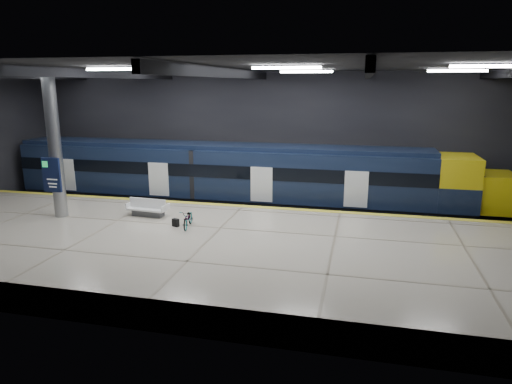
% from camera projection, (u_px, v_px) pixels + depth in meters
% --- Properties ---
extents(ground, '(30.00, 30.00, 0.00)m').
position_uv_depth(ground, '(228.00, 244.00, 21.34)').
color(ground, black).
rests_on(ground, ground).
extents(room_shell, '(30.10, 16.10, 8.05)m').
position_uv_depth(room_shell, '(226.00, 121.00, 20.02)').
color(room_shell, black).
rests_on(room_shell, ground).
extents(platform, '(30.00, 11.00, 1.10)m').
position_uv_depth(platform, '(210.00, 251.00, 18.85)').
color(platform, beige).
rests_on(platform, ground).
extents(safety_strip, '(30.00, 0.40, 0.01)m').
position_uv_depth(safety_strip, '(242.00, 206.00, 23.69)').
color(safety_strip, yellow).
rests_on(safety_strip, platform).
extents(rails, '(30.00, 1.52, 0.16)m').
position_uv_depth(rails, '(255.00, 211.00, 26.53)').
color(rails, gray).
rests_on(rails, ground).
extents(train, '(29.40, 2.84, 3.79)m').
position_uv_depth(train, '(246.00, 177.00, 26.18)').
color(train, black).
rests_on(train, ground).
extents(bench, '(2.02, 0.95, 0.87)m').
position_uv_depth(bench, '(148.00, 210.00, 21.87)').
color(bench, '#595B60').
rests_on(bench, platform).
extents(bicycle, '(0.79, 1.63, 0.82)m').
position_uv_depth(bicycle, '(188.00, 218.00, 20.11)').
color(bicycle, '#99999E').
rests_on(bicycle, platform).
extents(pannier_bag, '(0.34, 0.27, 0.35)m').
position_uv_depth(pannier_bag, '(176.00, 223.00, 20.30)').
color(pannier_bag, black).
rests_on(pannier_bag, platform).
extents(info_column, '(0.90, 0.78, 6.90)m').
position_uv_depth(info_column, '(54.00, 147.00, 21.11)').
color(info_column, '#9EA0A5').
rests_on(info_column, platform).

